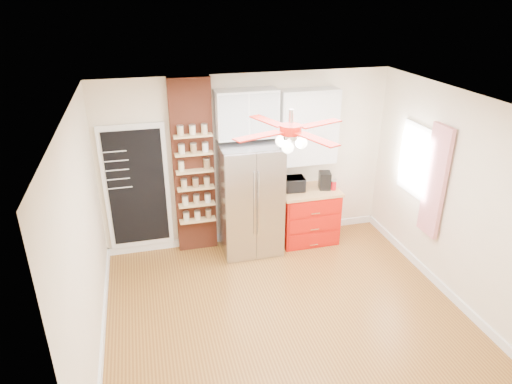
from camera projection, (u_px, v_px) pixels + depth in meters
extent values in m
plane|color=olive|center=(285.00, 312.00, 5.87)|extent=(4.50, 4.50, 0.00)
plane|color=white|center=(291.00, 104.00, 4.76)|extent=(4.50, 4.50, 0.00)
cube|color=#F4E5C4|center=(248.00, 161.00, 7.08)|extent=(4.50, 0.02, 2.70)
cube|color=#F4E5C4|center=(368.00, 334.00, 3.55)|extent=(4.50, 0.02, 2.70)
cube|color=#F4E5C4|center=(85.00, 244.00, 4.80)|extent=(0.02, 4.00, 2.70)
cube|color=#F4E5C4|center=(455.00, 199.00, 5.83)|extent=(0.02, 4.00, 2.70)
cube|color=white|center=(137.00, 188.00, 6.77)|extent=(0.95, 0.04, 1.95)
cube|color=black|center=(137.00, 188.00, 6.74)|extent=(0.82, 0.02, 1.78)
cube|color=brown|center=(194.00, 168.00, 6.81)|extent=(0.60, 0.16, 2.70)
cube|color=#A5A5A9|center=(250.00, 199.00, 6.94)|extent=(0.90, 0.70, 1.75)
cube|color=white|center=(247.00, 114.00, 6.59)|extent=(0.90, 0.35, 0.70)
cube|color=red|center=(308.00, 216.00, 7.38)|extent=(0.90, 0.60, 0.86)
cube|color=tan|center=(309.00, 191.00, 7.20)|extent=(0.94, 0.64, 0.04)
cube|color=white|center=(308.00, 127.00, 6.94)|extent=(0.90, 0.30, 1.15)
cube|color=white|center=(416.00, 160.00, 6.54)|extent=(0.04, 0.75, 1.05)
cube|color=red|center=(435.00, 182.00, 6.08)|extent=(0.06, 0.40, 1.55)
cylinder|color=silver|center=(291.00, 119.00, 4.82)|extent=(0.05, 0.05, 0.20)
cylinder|color=#961309|center=(291.00, 129.00, 4.87)|extent=(0.24, 0.24, 0.10)
sphere|color=white|center=(290.00, 144.00, 4.94)|extent=(0.13, 0.13, 0.13)
imported|color=black|center=(292.00, 184.00, 7.13)|extent=(0.41, 0.30, 0.22)
cube|color=black|center=(325.00, 180.00, 7.19)|extent=(0.22, 0.25, 0.27)
cylinder|color=red|center=(333.00, 185.00, 7.17)|extent=(0.12, 0.12, 0.15)
cylinder|color=red|center=(325.00, 182.00, 7.27)|extent=(0.12, 0.12, 0.15)
cylinder|color=beige|center=(181.00, 166.00, 6.63)|extent=(0.10, 0.10, 0.14)
cylinder|color=olive|center=(207.00, 164.00, 6.72)|extent=(0.11, 0.11, 0.14)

